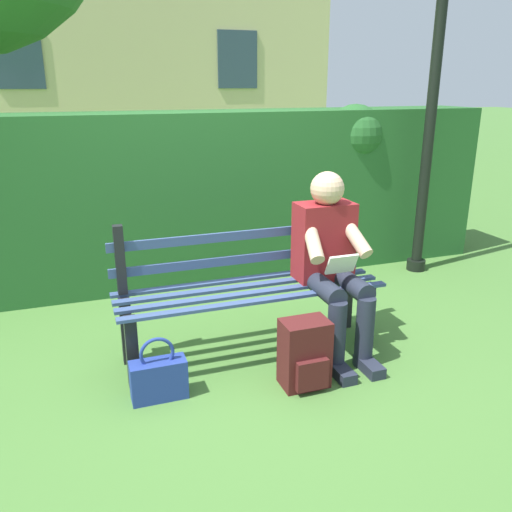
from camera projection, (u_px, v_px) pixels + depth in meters
ground at (251, 352)px, 3.56m from camera, size 60.00×60.00×0.00m
park_bench at (248, 288)px, 3.47m from camera, size 1.75×0.45×0.91m
person_seated at (332, 259)px, 3.43m from camera, size 0.44×0.73×1.20m
hedge_backdrop at (157, 198)px, 4.63m from camera, size 6.37×0.67×1.55m
backpack at (305, 354)px, 3.12m from camera, size 0.28×0.26×0.42m
handbag at (159, 378)px, 3.01m from camera, size 0.32×0.13×0.39m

